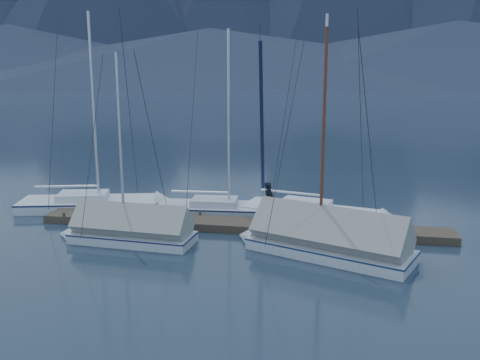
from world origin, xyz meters
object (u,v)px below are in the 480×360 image
(sailboat_open_left, at_px, (111,205))
(sailboat_covered_near, at_px, (316,241))
(sailboat_covered_far, at_px, (122,232))
(person, at_px, (269,201))
(sailboat_open_mid, at_px, (240,211))
(sailboat_open_right, at_px, (332,217))

(sailboat_open_left, xyz_separation_m, sailboat_covered_near, (10.49, -4.69, 0.27))
(sailboat_open_left, bearing_deg, sailboat_covered_far, -60.53)
(sailboat_covered_far, relative_size, person, 4.80)
(sailboat_open_mid, relative_size, sailboat_open_right, 0.94)
(sailboat_open_mid, xyz_separation_m, sailboat_open_right, (4.41, -0.24, 0.01))
(sailboat_covered_near, relative_size, person, 5.36)
(sailboat_open_left, xyz_separation_m, sailboat_open_right, (11.05, -0.16, -0.01))
(sailboat_open_left, xyz_separation_m, sailboat_covered_far, (2.69, -4.76, 0.22))
(sailboat_covered_far, bearing_deg, sailboat_covered_near, 0.51)
(sailboat_open_left, xyz_separation_m, sailboat_open_mid, (6.64, 0.08, -0.02))
(sailboat_open_mid, bearing_deg, person, -48.10)
(sailboat_open_right, distance_m, sailboat_covered_far, 9.54)
(sailboat_open_mid, bearing_deg, sailboat_open_left, -179.34)
(sailboat_open_right, bearing_deg, sailboat_covered_near, -96.99)
(sailboat_open_mid, distance_m, sailboat_covered_far, 6.25)
(sailboat_open_mid, xyz_separation_m, sailboat_covered_far, (-3.95, -4.84, 0.23))
(sailboat_covered_near, distance_m, sailboat_covered_far, 7.80)
(sailboat_open_right, xyz_separation_m, sailboat_covered_far, (-8.35, -4.60, 0.22))
(sailboat_covered_far, distance_m, person, 6.40)
(sailboat_open_right, bearing_deg, sailboat_covered_far, -151.16)
(sailboat_open_left, bearing_deg, sailboat_open_mid, 0.66)
(sailboat_open_left, relative_size, sailboat_covered_near, 1.15)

